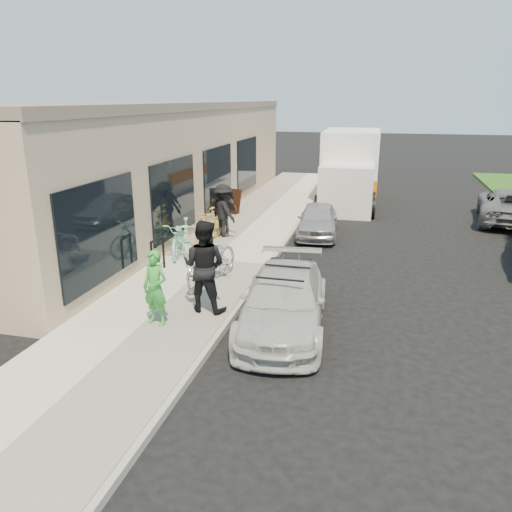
{
  "coord_description": "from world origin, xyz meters",
  "views": [
    {
      "loc": [
        2.36,
        -9.25,
        4.35
      ],
      "look_at": [
        -0.23,
        0.85,
        1.05
      ],
      "focal_mm": 35.0,
      "sensor_mm": 36.0,
      "label": 1
    }
  ],
  "objects_px": {
    "tandem_bike": "(212,260)",
    "bystander_b": "(222,210)",
    "far_car_gray": "(509,206)",
    "cruiser_bike_c": "(208,225)",
    "man_standing": "(204,266)",
    "sedan_white": "(284,301)",
    "sedan_silver": "(318,220)",
    "cruiser_bike_b": "(178,238)",
    "bike_rack": "(158,251)",
    "moving_truck": "(350,171)",
    "sandwich_board": "(232,202)",
    "cruiser_bike_a": "(186,240)",
    "woman_rider": "(155,288)",
    "bystander_a": "(223,211)"
  },
  "relations": [
    {
      "from": "tandem_bike",
      "to": "bystander_b",
      "type": "bearing_deg",
      "value": 116.28
    },
    {
      "from": "tandem_bike",
      "to": "cruiser_bike_b",
      "type": "relative_size",
      "value": 1.15
    },
    {
      "from": "cruiser_bike_a",
      "to": "sandwich_board",
      "type": "bearing_deg",
      "value": 72.73
    },
    {
      "from": "bike_rack",
      "to": "cruiser_bike_b",
      "type": "distance_m",
      "value": 1.43
    },
    {
      "from": "bike_rack",
      "to": "far_car_gray",
      "type": "relative_size",
      "value": 0.2
    },
    {
      "from": "moving_truck",
      "to": "far_car_gray",
      "type": "bearing_deg",
      "value": -22.79
    },
    {
      "from": "far_car_gray",
      "to": "cruiser_bike_b",
      "type": "height_order",
      "value": "far_car_gray"
    },
    {
      "from": "far_car_gray",
      "to": "cruiser_bike_c",
      "type": "xyz_separation_m",
      "value": [
        -9.57,
        -5.7,
        0.05
      ]
    },
    {
      "from": "far_car_gray",
      "to": "tandem_bike",
      "type": "bearing_deg",
      "value": 55.33
    },
    {
      "from": "bike_rack",
      "to": "cruiser_bike_b",
      "type": "xyz_separation_m",
      "value": [
        -0.05,
        1.43,
        -0.03
      ]
    },
    {
      "from": "woman_rider",
      "to": "sedan_white",
      "type": "bearing_deg",
      "value": 31.58
    },
    {
      "from": "sedan_white",
      "to": "man_standing",
      "type": "height_order",
      "value": "man_standing"
    },
    {
      "from": "sedan_silver",
      "to": "bystander_a",
      "type": "relative_size",
      "value": 1.89
    },
    {
      "from": "moving_truck",
      "to": "bystander_a",
      "type": "relative_size",
      "value": 3.75
    },
    {
      "from": "bystander_b",
      "to": "bystander_a",
      "type": "bearing_deg",
      "value": -55.42
    },
    {
      "from": "bike_rack",
      "to": "moving_truck",
      "type": "bearing_deg",
      "value": 70.18
    },
    {
      "from": "bike_rack",
      "to": "cruiser_bike_a",
      "type": "height_order",
      "value": "cruiser_bike_a"
    },
    {
      "from": "sedan_silver",
      "to": "cruiser_bike_b",
      "type": "xyz_separation_m",
      "value": [
        -3.43,
        -3.55,
        0.1
      ]
    },
    {
      "from": "sandwich_board",
      "to": "bystander_a",
      "type": "bearing_deg",
      "value": -56.98
    },
    {
      "from": "tandem_bike",
      "to": "cruiser_bike_c",
      "type": "relative_size",
      "value": 1.25
    },
    {
      "from": "sandwich_board",
      "to": "cruiser_bike_b",
      "type": "height_order",
      "value": "cruiser_bike_b"
    },
    {
      "from": "man_standing",
      "to": "cruiser_bike_c",
      "type": "height_order",
      "value": "man_standing"
    },
    {
      "from": "tandem_bike",
      "to": "cruiser_bike_a",
      "type": "relative_size",
      "value": 1.17
    },
    {
      "from": "far_car_gray",
      "to": "cruiser_bike_c",
      "type": "height_order",
      "value": "far_car_gray"
    },
    {
      "from": "man_standing",
      "to": "woman_rider",
      "type": "bearing_deg",
      "value": 57.06
    },
    {
      "from": "tandem_bike",
      "to": "cruiser_bike_b",
      "type": "distance_m",
      "value": 2.51
    },
    {
      "from": "bike_rack",
      "to": "sedan_silver",
      "type": "bearing_deg",
      "value": 55.88
    },
    {
      "from": "sedan_white",
      "to": "man_standing",
      "type": "distance_m",
      "value": 1.77
    },
    {
      "from": "woman_rider",
      "to": "cruiser_bike_a",
      "type": "bearing_deg",
      "value": 117.93
    },
    {
      "from": "sedan_silver",
      "to": "man_standing",
      "type": "xyz_separation_m",
      "value": [
        -1.4,
        -6.97,
        0.57
      ]
    },
    {
      "from": "bike_rack",
      "to": "sedan_silver",
      "type": "height_order",
      "value": "sedan_silver"
    },
    {
      "from": "sedan_white",
      "to": "bike_rack",
      "type": "bearing_deg",
      "value": 144.09
    },
    {
      "from": "bike_rack",
      "to": "sedan_white",
      "type": "height_order",
      "value": "sedan_white"
    },
    {
      "from": "bike_rack",
      "to": "moving_truck",
      "type": "relative_size",
      "value": 0.14
    },
    {
      "from": "woman_rider",
      "to": "bystander_a",
      "type": "height_order",
      "value": "bystander_a"
    },
    {
      "from": "moving_truck",
      "to": "bystander_a",
      "type": "xyz_separation_m",
      "value": [
        -3.38,
        -7.29,
        -0.37
      ]
    },
    {
      "from": "sedan_silver",
      "to": "bystander_a",
      "type": "height_order",
      "value": "bystander_a"
    },
    {
      "from": "sedan_silver",
      "to": "tandem_bike",
      "type": "bearing_deg",
      "value": -112.81
    },
    {
      "from": "tandem_bike",
      "to": "sedan_silver",
      "type": "bearing_deg",
      "value": 83.43
    },
    {
      "from": "woman_rider",
      "to": "cruiser_bike_b",
      "type": "height_order",
      "value": "woman_rider"
    },
    {
      "from": "bike_rack",
      "to": "far_car_gray",
      "type": "height_order",
      "value": "far_car_gray"
    },
    {
      "from": "cruiser_bike_b",
      "to": "bystander_b",
      "type": "height_order",
      "value": "bystander_b"
    },
    {
      "from": "sedan_white",
      "to": "far_car_gray",
      "type": "xyz_separation_m",
      "value": [
        6.23,
        10.73,
        0.04
      ]
    },
    {
      "from": "sandwich_board",
      "to": "woman_rider",
      "type": "relative_size",
      "value": 0.61
    },
    {
      "from": "cruiser_bike_c",
      "to": "woman_rider",
      "type": "bearing_deg",
      "value": -72.8
    },
    {
      "from": "tandem_bike",
      "to": "man_standing",
      "type": "height_order",
      "value": "man_standing"
    },
    {
      "from": "cruiser_bike_b",
      "to": "cruiser_bike_c",
      "type": "bearing_deg",
      "value": 59.52
    },
    {
      "from": "woman_rider",
      "to": "cruiser_bike_a",
      "type": "distance_m",
      "value": 4.11
    },
    {
      "from": "cruiser_bike_b",
      "to": "bystander_a",
      "type": "relative_size",
      "value": 1.12
    },
    {
      "from": "bike_rack",
      "to": "cruiser_bike_c",
      "type": "distance_m",
      "value": 2.92
    }
  ]
}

